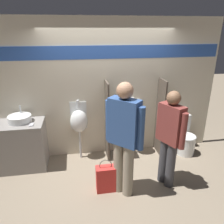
# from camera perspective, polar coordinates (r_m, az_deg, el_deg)

# --- Properties ---
(ground_plane) EXTENTS (16.00, 16.00, 0.00)m
(ground_plane) POSITION_cam_1_polar(r_m,az_deg,el_deg) (4.35, 0.38, -13.83)
(ground_plane) COLOR gray
(display_wall) EXTENTS (4.44, 0.07, 2.70)m
(display_wall) POSITION_cam_1_polar(r_m,az_deg,el_deg) (4.31, -0.96, 5.90)
(display_wall) COLOR beige
(display_wall) RESTS_ON ground_plane
(sink_counter) EXTENTS (0.92, 0.58, 0.90)m
(sink_counter) POSITION_cam_1_polar(r_m,az_deg,el_deg) (4.44, -22.82, -8.05)
(sink_counter) COLOR gray
(sink_counter) RESTS_ON ground_plane
(sink_basin) EXTENTS (0.41, 0.41, 0.26)m
(sink_basin) POSITION_cam_1_polar(r_m,az_deg,el_deg) (4.28, -22.96, -1.62)
(sink_basin) COLOR silver
(sink_basin) RESTS_ON sink_counter
(cell_phone) EXTENTS (0.07, 0.14, 0.01)m
(cell_phone) POSITION_cam_1_polar(r_m,az_deg,el_deg) (4.09, -20.30, -3.09)
(cell_phone) COLOR #B7B7BC
(cell_phone) RESTS_ON sink_counter
(divider_near_counter) EXTENTS (0.03, 0.41, 1.57)m
(divider_near_counter) POSITION_cam_1_polar(r_m,az_deg,el_deg) (4.28, -1.27, -2.42)
(divider_near_counter) COLOR #4C4238
(divider_near_counter) RESTS_ON ground_plane
(divider_mid) EXTENTS (0.03, 0.41, 1.57)m
(divider_mid) POSITION_cam_1_polar(r_m,az_deg,el_deg) (4.55, 12.46, -1.45)
(divider_mid) COLOR #4C4238
(divider_mid) RESTS_ON ground_plane
(urinal_near_counter) EXTENTS (0.34, 0.31, 1.20)m
(urinal_near_counter) POSITION_cam_1_polar(r_m,az_deg,el_deg) (4.29, -8.63, -2.36)
(urinal_near_counter) COLOR silver
(urinal_near_counter) RESTS_ON ground_plane
(urinal_far) EXTENTS (0.34, 0.31, 1.20)m
(urinal_far) POSITION_cam_1_polar(r_m,az_deg,el_deg) (4.43, 5.62, -1.45)
(urinal_far) COLOR silver
(urinal_far) RESTS_ON ground_plane
(toilet) EXTENTS (0.39, 0.56, 0.92)m
(toilet) POSITION_cam_1_polar(r_m,az_deg,el_deg) (4.89, 18.41, -6.58)
(toilet) COLOR silver
(toilet) RESTS_ON ground_plane
(person_in_vest) EXTENTS (0.34, 0.53, 1.63)m
(person_in_vest) POSITION_cam_1_polar(r_m,az_deg,el_deg) (3.58, 14.85, -6.00)
(person_in_vest) COLOR #3D3D42
(person_in_vest) RESTS_ON ground_plane
(person_with_lanyard) EXTENTS (0.49, 0.47, 1.82)m
(person_with_lanyard) POSITION_cam_1_polar(r_m,az_deg,el_deg) (3.23, 3.14, -6.36)
(person_with_lanyard) COLOR gray
(person_with_lanyard) RESTS_ON ground_plane
(shopping_bag) EXTENTS (0.31, 0.17, 0.58)m
(shopping_bag) POSITION_cam_1_polar(r_m,az_deg,el_deg) (3.67, -1.63, -16.98)
(shopping_bag) COLOR red
(shopping_bag) RESTS_ON ground_plane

